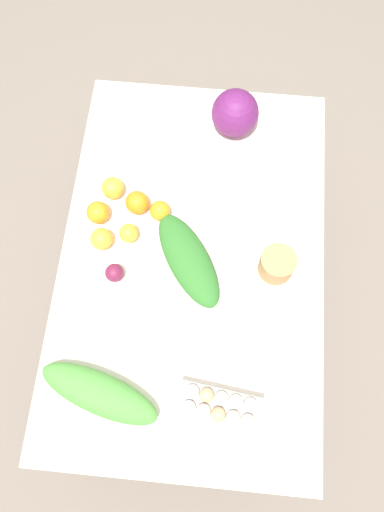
# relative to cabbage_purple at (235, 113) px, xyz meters

# --- Properties ---
(ground_plane) EXTENTS (8.00, 8.00, 0.00)m
(ground_plane) POSITION_rel_cabbage_purple_xyz_m (0.54, -0.11, -0.81)
(ground_plane) COLOR #70665B
(dining_table) EXTENTS (1.41, 0.90, 0.72)m
(dining_table) POSITION_rel_cabbage_purple_xyz_m (0.54, -0.11, -0.18)
(dining_table) COLOR silver
(dining_table) RESTS_ON ground_plane
(cabbage_purple) EXTENTS (0.17, 0.17, 0.17)m
(cabbage_purple) POSITION_rel_cabbage_purple_xyz_m (0.00, 0.00, 0.00)
(cabbage_purple) COLOR #601E5B
(cabbage_purple) RESTS_ON dining_table
(egg_carton) EXTENTS (0.14, 0.27, 0.09)m
(egg_carton) POSITION_rel_cabbage_purple_xyz_m (1.02, 0.02, -0.04)
(egg_carton) COLOR #B7B7B2
(egg_carton) RESTS_ON dining_table
(paper_bag) EXTENTS (0.12, 0.12, 0.09)m
(paper_bag) POSITION_rel_cabbage_purple_xyz_m (0.55, 0.18, -0.04)
(paper_bag) COLOR #A87F51
(paper_bag) RESTS_ON dining_table
(greens_bunch_scallion) EXTENTS (0.23, 0.40, 0.09)m
(greens_bunch_scallion) POSITION_rel_cabbage_purple_xyz_m (1.02, -0.34, -0.04)
(greens_bunch_scallion) COLOR #4C933D
(greens_bunch_scallion) RESTS_ON dining_table
(greens_bunch_kale) EXTENTS (0.38, 0.31, 0.08)m
(greens_bunch_kale) POSITION_rel_cabbage_purple_xyz_m (0.56, -0.12, -0.05)
(greens_bunch_kale) COLOR #2D6B28
(greens_bunch_kale) RESTS_ON dining_table
(beet_root) EXTENTS (0.06, 0.06, 0.06)m
(beet_root) POSITION_rel_cabbage_purple_xyz_m (0.63, -0.36, -0.06)
(beet_root) COLOR maroon
(beet_root) RESTS_ON dining_table
(orange_0) EXTENTS (0.08, 0.08, 0.08)m
(orange_0) POSITION_rel_cabbage_purple_xyz_m (0.42, -0.44, -0.05)
(orange_0) COLOR orange
(orange_0) RESTS_ON dining_table
(orange_1) EXTENTS (0.08, 0.08, 0.08)m
(orange_1) POSITION_rel_cabbage_purple_xyz_m (0.37, -0.31, -0.04)
(orange_1) COLOR orange
(orange_1) RESTS_ON dining_table
(orange_2) EXTENTS (0.07, 0.07, 0.07)m
(orange_2) POSITION_rel_cabbage_purple_xyz_m (0.39, -0.23, -0.05)
(orange_2) COLOR orange
(orange_2) RESTS_ON dining_table
(orange_3) EXTENTS (0.07, 0.07, 0.07)m
(orange_3) POSITION_rel_cabbage_purple_xyz_m (0.48, -0.33, -0.05)
(orange_3) COLOR #F9A833
(orange_3) RESTS_ON dining_table
(orange_4) EXTENTS (0.08, 0.08, 0.08)m
(orange_4) POSITION_rel_cabbage_purple_xyz_m (0.52, -0.42, -0.05)
(orange_4) COLOR #F9A833
(orange_4) RESTS_ON dining_table
(orange_5) EXTENTS (0.08, 0.08, 0.08)m
(orange_5) POSITION_rel_cabbage_purple_xyz_m (0.32, -0.41, -0.05)
(orange_5) COLOR #F9A833
(orange_5) RESTS_ON dining_table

